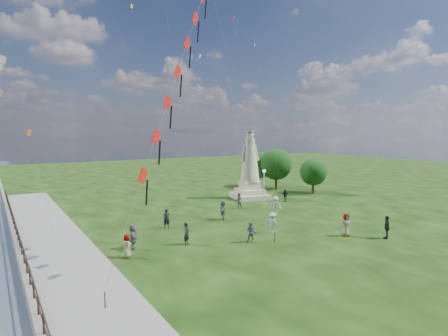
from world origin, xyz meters
TOP-DOWN VIEW (x-y plane):
  - ground at (36.75, 10.00)m, footprint 106.50×160.00m
  - waterfront at (-15.24, 8.99)m, footprint 200.00×200.00m
  - statue at (10.27, 19.66)m, footprint 5.13×5.13m
  - lamppost at (8.79, 14.87)m, footprint 0.39×0.39m
  - tree_row at (18.12, 23.25)m, footprint 6.34×12.93m
  - person_0 at (-5.46, 6.26)m, footprint 0.75×0.72m
  - person_1 at (-1.04, 4.03)m, footprint 0.85×0.94m
  - person_2 at (2.11, 5.31)m, footprint 1.21×1.25m
  - person_3 at (8.88, -0.88)m, footprint 1.22×1.12m
  - person_4 at (6.69, 1.36)m, footprint 1.01×0.74m
  - person_5 at (-9.26, 7.37)m, footprint 1.24×1.90m
  - person_6 at (-4.75, 11.64)m, footprint 0.67×0.48m
  - person_7 at (5.52, 15.26)m, footprint 0.99×0.81m
  - person_8 at (7.00, 10.65)m, footprint 1.18×1.37m
  - person_9 at (12.56, 15.47)m, footprint 1.00×0.80m
  - person_10 at (-10.24, 5.77)m, footprint 0.57×0.85m
  - person_11 at (1.15, 11.62)m, footprint 1.54×1.95m
  - red_kite_train at (-6.87, 4.63)m, footprint 11.00×9.35m
  - small_kites at (3.49, 23.61)m, footprint 29.90×17.23m

SIDE VIEW (x-z plane):
  - ground at x=36.75m, z-range -0.60..0.00m
  - waterfront at x=-15.24m, z-range -0.82..0.69m
  - person_9 at x=12.56m, z-range 0.00..1.52m
  - person_10 at x=-10.24m, z-range 0.00..1.65m
  - person_1 at x=-1.04m, z-range 0.00..1.65m
  - person_6 at x=-4.75m, z-range 0.00..1.73m
  - person_0 at x=-5.46m, z-range 0.00..1.74m
  - person_7 at x=5.52m, z-range 0.00..1.75m
  - person_2 at x=2.11m, z-range 0.00..1.78m
  - person_4 at x=6.69m, z-range 0.00..1.87m
  - person_3 at x=8.88m, z-range 0.00..1.88m
  - person_8 at x=7.00m, z-range 0.00..1.89m
  - person_5 at x=-9.26m, z-range 0.00..1.90m
  - person_11 at x=1.15m, z-range 0.00..1.94m
  - lamppost at x=8.79m, z-range 0.94..5.18m
  - statue at x=10.27m, z-range -1.05..7.57m
  - tree_row at x=18.12m, z-range 0.42..6.47m
  - red_kite_train at x=-6.87m, z-range 2.42..22.14m
  - small_kites at x=3.49m, z-range -0.55..32.98m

